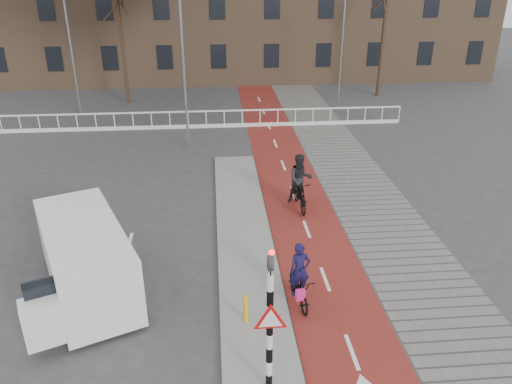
{
  "coord_description": "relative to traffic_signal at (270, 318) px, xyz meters",
  "views": [
    {
      "loc": [
        -1.56,
        -9.92,
        8.43
      ],
      "look_at": [
        -0.27,
        5.0,
        1.5
      ],
      "focal_mm": 35.0,
      "sensor_mm": 36.0,
      "label": 1
    }
  ],
  "objects": [
    {
      "name": "railing",
      "position": [
        -4.4,
        19.02,
        -1.68
      ],
      "size": [
        28.0,
        0.1,
        0.99
      ],
      "color": "silver",
      "rests_on": "ground"
    },
    {
      "name": "streetlight_near",
      "position": [
        -2.29,
        15.83,
        2.03
      ],
      "size": [
        0.12,
        0.12,
        8.03
      ],
      "primitive_type": "cylinder",
      "color": "slate",
      "rests_on": "ground"
    },
    {
      "name": "cyclist_near",
      "position": [
        1.15,
        3.05,
        -1.39
      ],
      "size": [
        0.77,
        1.74,
        1.78
      ],
      "rotation": [
        0.0,
        0.0,
        0.11
      ],
      "color": "black",
      "rests_on": "bike_lane"
    },
    {
      "name": "van",
      "position": [
        -4.59,
        4.03,
        -0.91
      ],
      "size": [
        3.6,
        5.13,
        2.05
      ],
      "rotation": [
        0.0,
        0.0,
        0.4
      ],
      "color": "white",
      "rests_on": "ground"
    },
    {
      "name": "bike_lane",
      "position": [
        2.1,
        12.02,
        -1.98
      ],
      "size": [
        2.5,
        60.0,
        0.01
      ],
      "primitive_type": "cube",
      "color": "maroon",
      "rests_on": "ground"
    },
    {
      "name": "tree_right",
      "position": [
        10.36,
        25.38,
        2.11
      ],
      "size": [
        0.27,
        0.27,
        8.2
      ],
      "primitive_type": "cylinder",
      "color": "black",
      "rests_on": "ground"
    },
    {
      "name": "sidewalk",
      "position": [
        4.9,
        12.02,
        -1.98
      ],
      "size": [
        3.0,
        60.0,
        0.01
      ],
      "primitive_type": "cube",
      "color": "slate",
      "rests_on": "ground"
    },
    {
      "name": "traffic_signal",
      "position": [
        0.0,
        0.0,
        0.0
      ],
      "size": [
        0.8,
        0.8,
        3.68
      ],
      "color": "black",
      "rests_on": "curb_island"
    },
    {
      "name": "ground",
      "position": [
        0.6,
        2.02,
        -1.99
      ],
      "size": [
        120.0,
        120.0,
        0.0
      ],
      "primitive_type": "plane",
      "color": "#38383A",
      "rests_on": "ground"
    },
    {
      "name": "curb_island",
      "position": [
        -0.1,
        6.02,
        -1.93
      ],
      "size": [
        1.8,
        16.0,
        0.12
      ],
      "primitive_type": "cube",
      "color": "gray",
      "rests_on": "ground"
    },
    {
      "name": "cyclist_far",
      "position": [
        2.1,
        8.68,
        -1.1
      ],
      "size": [
        0.95,
        2.02,
        2.12
      ],
      "rotation": [
        0.0,
        0.0,
        0.05
      ],
      "color": "black",
      "rests_on": "bike_lane"
    },
    {
      "name": "bollard",
      "position": [
        -0.34,
        2.22,
        -1.49
      ],
      "size": [
        0.12,
        0.12,
        0.77
      ],
      "primitive_type": "cylinder",
      "color": "#F3B20D",
      "rests_on": "curb_island"
    },
    {
      "name": "tree_mid",
      "position": [
        -6.54,
        24.92,
        1.77
      ],
      "size": [
        0.22,
        0.22,
        7.51
      ],
      "primitive_type": "cylinder",
      "color": "black",
      "rests_on": "ground"
    },
    {
      "name": "streetlight_right",
      "position": [
        7.29,
        24.08,
        1.53
      ],
      "size": [
        0.12,
        0.12,
        7.05
      ],
      "primitive_type": "cylinder",
      "color": "slate",
      "rests_on": "ground"
    },
    {
      "name": "streetlight_left",
      "position": [
        -9.06,
        22.56,
        1.91
      ],
      "size": [
        0.12,
        0.12,
        7.8
      ],
      "primitive_type": "cylinder",
      "color": "slate",
      "rests_on": "ground"
    }
  ]
}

